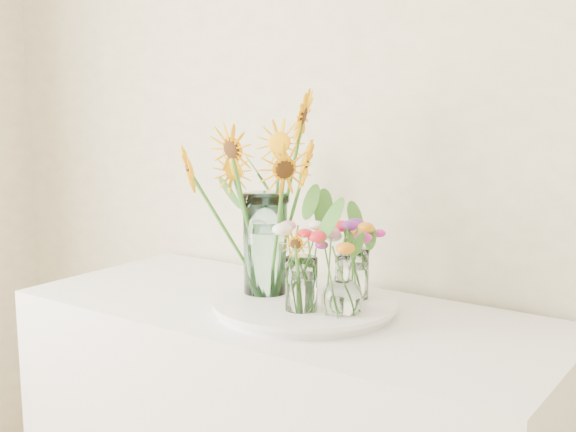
# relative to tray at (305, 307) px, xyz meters

# --- Properties ---
(tray) EXTENTS (0.43, 0.43, 0.02)m
(tray) POSITION_rel_tray_xyz_m (0.00, 0.00, 0.00)
(tray) COLOR white
(tray) RESTS_ON counter
(mason_jar) EXTENTS (0.14, 0.14, 0.26)m
(mason_jar) POSITION_rel_tray_xyz_m (-0.12, 0.00, 0.14)
(mason_jar) COLOR #AAE1DB
(mason_jar) RESTS_ON tray
(sunflower_bouquet) EXTENTS (0.80, 0.80, 0.52)m
(sunflower_bouquet) POSITION_rel_tray_xyz_m (-0.12, 0.00, 0.27)
(sunflower_bouquet) COLOR #FFAD05
(sunflower_bouquet) RESTS_ON tray
(small_vase_a) EXTENTS (0.09, 0.09, 0.13)m
(small_vase_a) POSITION_rel_tray_xyz_m (0.04, -0.07, 0.08)
(small_vase_a) COLOR white
(small_vase_a) RESTS_ON tray
(wildflower_posy_a) EXTENTS (0.18, 0.18, 0.22)m
(wildflower_posy_a) POSITION_rel_tray_xyz_m (0.04, -0.07, 0.12)
(wildflower_posy_a) COLOR orange
(wildflower_posy_a) RESTS_ON tray
(small_vase_b) EXTENTS (0.10, 0.10, 0.14)m
(small_vase_b) POSITION_rel_tray_xyz_m (0.13, -0.04, 0.08)
(small_vase_b) COLOR white
(small_vase_b) RESTS_ON tray
(wildflower_posy_b) EXTENTS (0.19, 0.19, 0.23)m
(wildflower_posy_b) POSITION_rel_tray_xyz_m (0.13, -0.04, 0.13)
(wildflower_posy_b) COLOR orange
(wildflower_posy_b) RESTS_ON tray
(small_vase_c) EXTENTS (0.08, 0.08, 0.13)m
(small_vase_c) POSITION_rel_tray_xyz_m (0.09, 0.09, 0.08)
(small_vase_c) COLOR white
(small_vase_c) RESTS_ON tray
(wildflower_posy_c) EXTENTS (0.19, 0.19, 0.22)m
(wildflower_posy_c) POSITION_rel_tray_xyz_m (0.09, 0.09, 0.12)
(wildflower_posy_c) COLOR orange
(wildflower_posy_c) RESTS_ON tray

